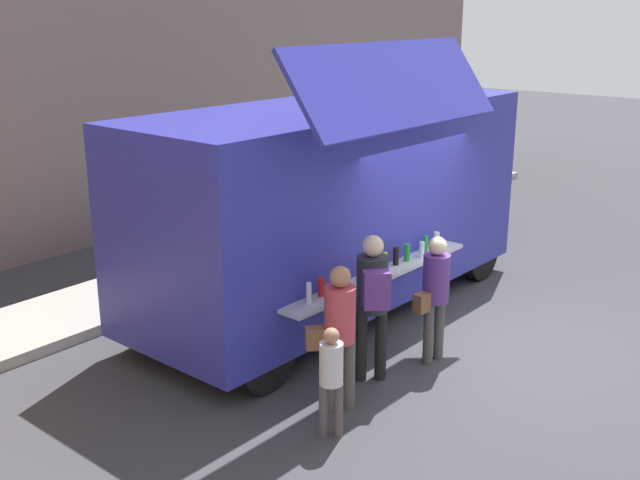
{
  "coord_description": "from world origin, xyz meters",
  "views": [
    {
      "loc": [
        -8.6,
        -4.13,
        4.24
      ],
      "look_at": [
        -1.12,
        1.95,
        1.3
      ],
      "focal_mm": 43.05,
      "sensor_mm": 36.0,
      "label": 1
    }
  ],
  "objects_px": {
    "food_truck_main": "(335,201)",
    "customer_rear_waiting": "(338,326)",
    "customer_mid_with_backpack": "(373,294)",
    "customer_front_ordering": "(435,289)",
    "child_near_queue": "(331,372)",
    "trash_bin": "(365,203)"
  },
  "relations": [
    {
      "from": "food_truck_main",
      "to": "customer_rear_waiting",
      "type": "xyz_separation_m",
      "value": [
        -2.32,
        -1.86,
        -0.64
      ]
    },
    {
      "from": "food_truck_main",
      "to": "customer_mid_with_backpack",
      "type": "relative_size",
      "value": 3.6
    },
    {
      "from": "food_truck_main",
      "to": "customer_front_ordering",
      "type": "bearing_deg",
      "value": -105.99
    },
    {
      "from": "customer_front_ordering",
      "to": "child_near_queue",
      "type": "bearing_deg",
      "value": 99.92
    },
    {
      "from": "trash_bin",
      "to": "child_near_queue",
      "type": "bearing_deg",
      "value": -146.52
    },
    {
      "from": "food_truck_main",
      "to": "customer_front_ordering",
      "type": "height_order",
      "value": "food_truck_main"
    },
    {
      "from": "trash_bin",
      "to": "customer_mid_with_backpack",
      "type": "height_order",
      "value": "customer_mid_with_backpack"
    },
    {
      "from": "food_truck_main",
      "to": "trash_bin",
      "type": "bearing_deg",
      "value": 31.53
    },
    {
      "from": "food_truck_main",
      "to": "customer_rear_waiting",
      "type": "relative_size",
      "value": 3.87
    },
    {
      "from": "customer_front_ordering",
      "to": "child_near_queue",
      "type": "xyz_separation_m",
      "value": [
        -2.16,
        -0.1,
        -0.24
      ]
    },
    {
      "from": "trash_bin",
      "to": "customer_mid_with_backpack",
      "type": "distance_m",
      "value": 6.88
    },
    {
      "from": "trash_bin",
      "to": "child_near_queue",
      "type": "xyz_separation_m",
      "value": [
        -6.75,
        -4.46,
        0.28
      ]
    },
    {
      "from": "customer_front_ordering",
      "to": "child_near_queue",
      "type": "height_order",
      "value": "customer_front_ordering"
    },
    {
      "from": "customer_rear_waiting",
      "to": "child_near_queue",
      "type": "height_order",
      "value": "customer_rear_waiting"
    },
    {
      "from": "customer_mid_with_backpack",
      "to": "child_near_queue",
      "type": "distance_m",
      "value": 1.35
    },
    {
      "from": "food_truck_main",
      "to": "customer_rear_waiting",
      "type": "height_order",
      "value": "food_truck_main"
    },
    {
      "from": "trash_bin",
      "to": "customer_front_ordering",
      "type": "height_order",
      "value": "customer_front_ordering"
    },
    {
      "from": "food_truck_main",
      "to": "customer_front_ordering",
      "type": "xyz_separation_m",
      "value": [
        -0.63,
        -2.04,
        -0.66
      ]
    },
    {
      "from": "customer_mid_with_backpack",
      "to": "customer_rear_waiting",
      "type": "bearing_deg",
      "value": 142.61
    },
    {
      "from": "trash_bin",
      "to": "customer_front_ordering",
      "type": "distance_m",
      "value": 6.35
    },
    {
      "from": "trash_bin",
      "to": "customer_mid_with_backpack",
      "type": "xyz_separation_m",
      "value": [
        -5.5,
        -4.08,
        0.65
      ]
    },
    {
      "from": "food_truck_main",
      "to": "trash_bin",
      "type": "distance_m",
      "value": 4.73
    }
  ]
}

